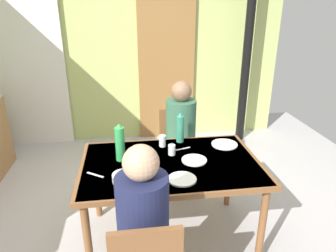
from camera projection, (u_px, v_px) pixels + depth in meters
ground_plane at (136, 238)px, 2.67m from camera, size 5.93×5.93×0.00m
wall_back at (126, 49)px, 4.28m from camera, size 4.46×0.10×2.63m
door_wooden at (166, 71)px, 4.39m from camera, size 0.80×0.05×2.00m
stove_pipe_column at (247, 50)px, 4.17m from camera, size 0.12×0.12×2.63m
curtain_panel at (31, 68)px, 4.10m from camera, size 0.90×0.03×2.21m
dining_table at (171, 170)px, 2.44m from camera, size 1.41×0.91×0.74m
chair_far_diner at (178, 145)px, 3.27m from camera, size 0.40×0.40×0.87m
person_near_diner at (143, 214)px, 1.75m from camera, size 0.30×0.37×0.77m
person_far_diner at (181, 125)px, 3.04m from camera, size 0.30×0.37×0.77m
water_bottle_green_near at (120, 143)px, 2.40m from camera, size 0.08×0.08×0.31m
water_bottle_green_far at (180, 128)px, 2.73m from camera, size 0.07×0.07×0.28m
serving_bowl_center at (124, 178)px, 2.15m from camera, size 0.17×0.17×0.05m
dinner_plate_near_left at (194, 160)px, 2.44m from camera, size 0.20×0.20×0.01m
dinner_plate_near_right at (224, 144)px, 2.71m from camera, size 0.23×0.23×0.01m
dinner_plate_far_center at (182, 179)px, 2.17m from camera, size 0.21×0.21×0.01m
drinking_glass_by_near_diner at (162, 141)px, 2.67m from camera, size 0.06×0.06×0.10m
drinking_glass_by_far_diner at (172, 150)px, 2.52m from camera, size 0.06×0.06×0.09m
cutlery_knife_near at (95, 175)px, 2.23m from camera, size 0.13×0.10×0.00m
cutlery_fork_near at (136, 151)px, 2.59m from camera, size 0.12×0.11×0.00m
cutlery_knife_far at (182, 149)px, 2.63m from camera, size 0.15×0.06×0.00m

